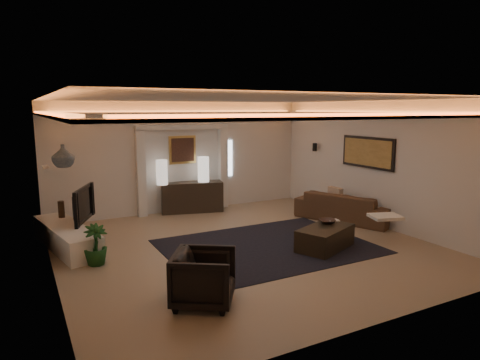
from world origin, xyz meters
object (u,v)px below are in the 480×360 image
sofa (345,207)px  coffee_table (325,239)px  console (192,197)px  armchair (204,278)px

sofa → coffee_table: 2.35m
console → armchair: (-1.87, -5.18, -0.02)m
console → coffee_table: (1.18, -4.08, -0.20)m
coffee_table → armchair: armchair is taller
console → armchair: 5.50m
sofa → armchair: 5.51m
coffee_table → armchair: bearing=177.0°
sofa → coffee_table: bearing=105.7°
sofa → coffee_table: sofa is taller
console → armchair: console is taller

